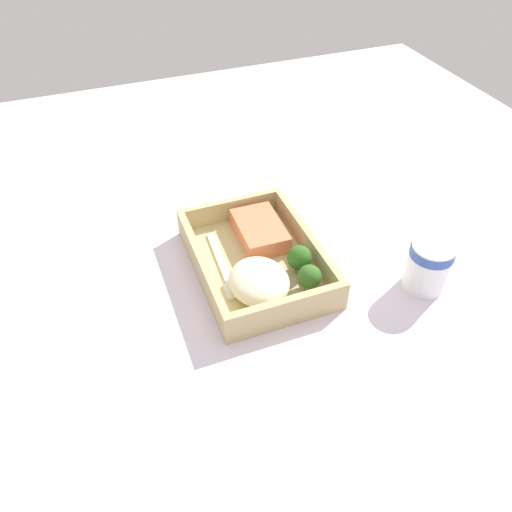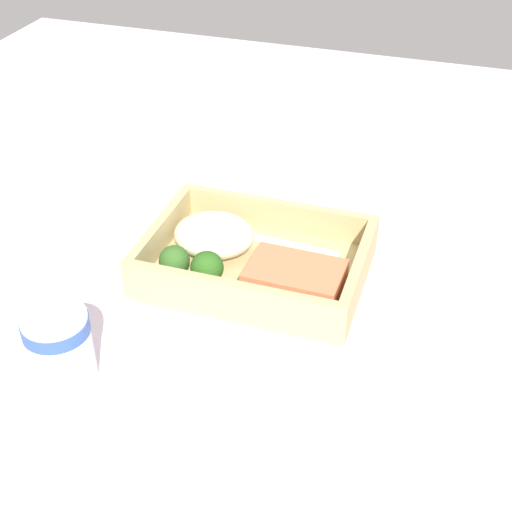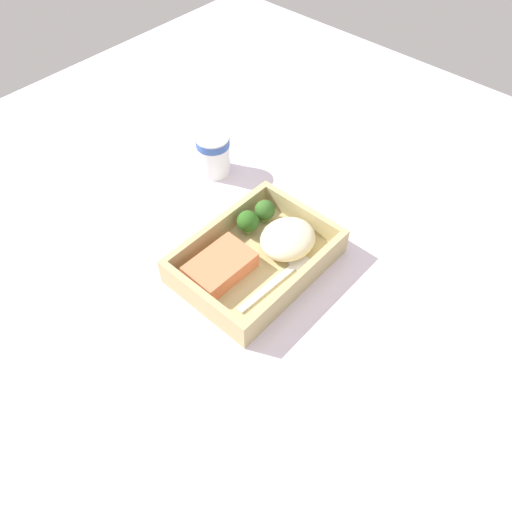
{
  "view_description": "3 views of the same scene",
  "coord_description": "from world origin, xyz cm",
  "views": [
    {
      "loc": [
        55.15,
        -20.98,
        56.33
      ],
      "look_at": [
        0.0,
        0.0,
        2.7
      ],
      "focal_mm": 35.0,
      "sensor_mm": 36.0,
      "label": 1
    },
    {
      "loc": [
        -21.8,
        66.52,
        53.26
      ],
      "look_at": [
        0.0,
        0.0,
        2.7
      ],
      "focal_mm": 50.0,
      "sensor_mm": 36.0,
      "label": 2
    },
    {
      "loc": [
        -40.08,
        -36.2,
        66.93
      ],
      "look_at": [
        0.0,
        0.0,
        2.7
      ],
      "focal_mm": 35.0,
      "sensor_mm": 36.0,
      "label": 3
    }
  ],
  "objects": [
    {
      "name": "broccoli_floret_1",
      "position": [
        4.11,
        5.65,
        3.9
      ],
      "size": [
        3.91,
        3.91,
        4.77
      ],
      "color": "#7C9E5A",
      "rests_on": "takeout_tray"
    },
    {
      "name": "ground_plane",
      "position": [
        0.0,
        0.0,
        -1.0
      ],
      "size": [
        160.0,
        160.0,
        2.0
      ],
      "primitive_type": "cube",
      "color": "silver"
    },
    {
      "name": "salmon_fillet",
      "position": [
        -5.69,
        2.83,
        2.74
      ],
      "size": [
        11.19,
        7.54,
        3.09
      ],
      "primitive_type": "cube",
      "rotation": [
        0.0,
        0.0,
        -0.02
      ],
      "color": "#E8794F",
      "rests_on": "takeout_tray"
    },
    {
      "name": "receipt_slip",
      "position": [
        -6.8,
        18.99,
        0.12
      ],
      "size": [
        12.74,
        14.33,
        0.24
      ],
      "primitive_type": "cube",
      "rotation": [
        0.0,
        0.0,
        0.35
      ],
      "color": "white",
      "rests_on": "ground_plane"
    },
    {
      "name": "tray_rim",
      "position": [
        0.0,
        0.0,
        3.23
      ],
      "size": [
        26.36,
        19.1,
        4.06
      ],
      "color": "tan",
      "rests_on": "takeout_tray"
    },
    {
      "name": "paper_cup",
      "position": [
        12.98,
        23.09,
        4.66
      ],
      "size": [
        6.66,
        6.66,
        8.36
      ],
      "color": "white",
      "rests_on": "ground_plane"
    },
    {
      "name": "fork",
      "position": [
        -0.37,
        -5.4,
        1.42
      ],
      "size": [
        15.86,
        2.43,
        0.44
      ],
      "color": "silver",
      "rests_on": "takeout_tray"
    },
    {
      "name": "mashed_potatoes",
      "position": [
        6.1,
        -1.84,
        3.35
      ],
      "size": [
        10.22,
        9.04,
        4.3
      ],
      "primitive_type": "ellipsoid",
      "color": "beige",
      "rests_on": "takeout_tray"
    },
    {
      "name": "broccoli_floret_2",
      "position": [
        8.34,
        5.4,
        3.76
      ],
      "size": [
        3.68,
        3.68,
        4.51
      ],
      "color": "#73A454",
      "rests_on": "takeout_tray"
    },
    {
      "name": "takeout_tray",
      "position": [
        0.0,
        0.0,
        0.6
      ],
      "size": [
        26.36,
        19.1,
        1.2
      ],
      "primitive_type": "cube",
      "color": "tan",
      "rests_on": "ground_plane"
    }
  ]
}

